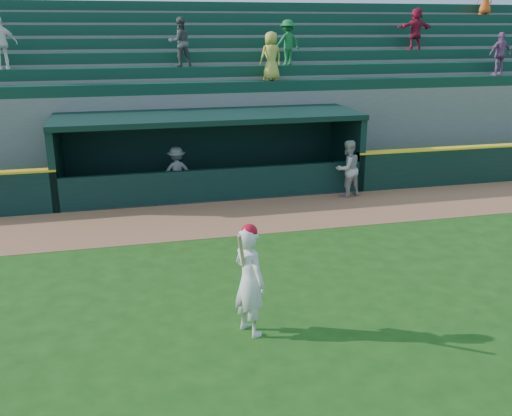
% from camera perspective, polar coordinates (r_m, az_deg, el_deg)
% --- Properties ---
extents(ground, '(120.00, 120.00, 0.00)m').
position_cam_1_polar(ground, '(11.29, 1.95, -8.72)').
color(ground, '#1B4611').
rests_on(ground, ground).
extents(warning_track, '(40.00, 3.00, 0.01)m').
position_cam_1_polar(warning_track, '(15.71, -2.86, -0.95)').
color(warning_track, '#935B3B').
rests_on(warning_track, ground).
extents(dugout_player_front, '(1.01, 0.88, 1.75)m').
position_cam_1_polar(dugout_player_front, '(17.67, 9.14, 3.90)').
color(dugout_player_front, '#AAAAA5').
rests_on(dugout_player_front, ground).
extents(dugout_player_inside, '(1.01, 0.61, 1.53)m').
position_cam_1_polar(dugout_player_inside, '(17.76, -7.92, 3.65)').
color(dugout_player_inside, gray).
rests_on(dugout_player_inside, ground).
extents(dugout, '(9.40, 2.80, 2.46)m').
position_cam_1_polar(dugout, '(18.32, -4.79, 6.10)').
color(dugout, '#63635E').
rests_on(dugout, ground).
extents(stands, '(34.50, 6.25, 6.96)m').
position_cam_1_polar(stands, '(22.62, -6.69, 10.89)').
color(stands, slate).
rests_on(stands, ground).
extents(batter_at_plate, '(0.72, 0.88, 1.98)m').
position_cam_1_polar(batter_at_plate, '(9.60, -0.66, -7.19)').
color(batter_at_plate, silver).
rests_on(batter_at_plate, ground).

